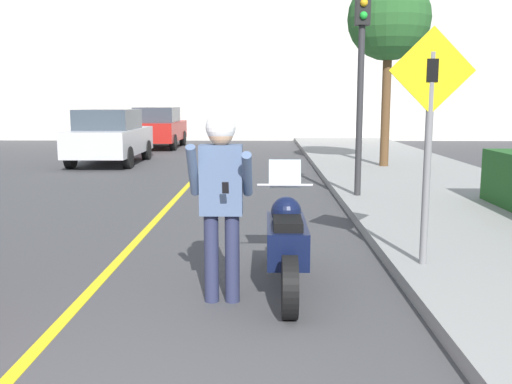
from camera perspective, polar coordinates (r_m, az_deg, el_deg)
name	(u,v)px	position (r m, az deg, el deg)	size (l,w,h in m)	color
road_center_line	(153,224)	(9.19, -10.30, -3.12)	(0.12, 36.00, 0.01)	yellow
building_backdrop	(242,68)	(28.88, -1.43, 12.26)	(28.00, 1.20, 7.08)	beige
motorcycle	(286,241)	(5.90, 3.06, -4.96)	(0.62, 2.25, 1.27)	black
person_biker	(221,186)	(5.36, -3.51, 0.58)	(0.59, 0.49, 1.82)	#282D4C
crossing_sign	(429,124)	(6.35, 16.95, 6.50)	(0.91, 0.08, 2.54)	slate
traffic_light	(362,50)	(10.93, 10.51, 13.79)	(0.26, 0.30, 3.90)	#2D2D30
street_tree	(389,20)	(16.29, 13.15, 16.41)	(2.22, 2.22, 5.07)	brown
parked_car_silver	(110,136)	(18.22, -14.39, 5.42)	(1.88, 4.20, 1.68)	black
parked_car_red	(158,127)	(24.17, -9.77, 6.40)	(1.88, 4.20, 1.68)	black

